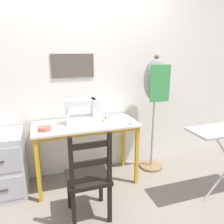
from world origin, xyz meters
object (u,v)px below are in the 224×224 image
Objects in this scene: wooden_chair at (88,178)px; dress_form at (155,88)px; sewing_machine at (85,112)px; thread_spool_near_machine at (103,120)px; fabric_bowl at (45,128)px; thread_spool_mid_table at (105,118)px; filing_cabinet at (4,165)px; scissors at (131,124)px.

dress_form is at bearing 32.83° from wooden_chair.
thread_spool_near_machine is (0.22, -0.03, -0.12)m from sewing_machine.
fabric_bowl is 1.45m from dress_form.
thread_spool_mid_table reaches higher than filing_cabinet.
scissors is (0.97, -0.08, -0.02)m from fabric_bowl.
wooden_chair reaches higher than fabric_bowl.
scissors is 3.13× the size of thread_spool_near_machine.
scissors is 0.35m from thread_spool_mid_table.
scissors is at bearing -22.77° from sewing_machine.
scissors is at bearing -48.94° from thread_spool_mid_table.
wooden_chair is at bearing -38.43° from filing_cabinet.
thread_spool_near_machine reaches higher than filing_cabinet.
filing_cabinet is (-0.46, 0.13, -0.43)m from fabric_bowl.
fabric_bowl is at bearing -173.67° from dress_form.
fabric_bowl is 3.28× the size of thread_spool_mid_table.
fabric_bowl is at bearing -172.04° from thread_spool_near_machine.
fabric_bowl is (-0.47, -0.13, -0.11)m from sewing_machine.
thread_spool_near_machine is at bearing -8.56° from sewing_machine.
sewing_machine is 0.56× the size of filing_cabinet.
sewing_machine is at bearing 171.44° from thread_spool_near_machine.
filing_cabinet is at bearing -177.74° from thread_spool_mid_table.
thread_spool_near_machine is (0.68, 0.10, -0.00)m from fabric_bowl.
scissors is 0.62m from dress_form.
thread_spool_mid_table is 1.27m from filing_cabinet.
dress_form is (0.43, 0.24, 0.37)m from scissors.
fabric_bowl reaches higher than filing_cabinet.
filing_cabinet is (-1.15, 0.04, -0.42)m from thread_spool_near_machine.
fabric_bowl is 0.73m from wooden_chair.
thread_spool_mid_table is at bearing 13.86° from fabric_bowl.
sewing_machine is 2.93× the size of fabric_bowl.
filing_cabinet is at bearing 178.05° from thread_spool_near_machine.
thread_spool_mid_table is at bearing 177.73° from dress_form.
scissors is 2.82× the size of thread_spool_mid_table.
thread_spool_near_machine is 0.02× the size of dress_form.
thread_spool_near_machine is at bearing 7.96° from fabric_bowl.
thread_spool_near_machine is 0.05× the size of filing_cabinet.
wooden_chair is (-0.38, -0.70, -0.36)m from thread_spool_mid_table.
thread_spool_near_machine is at bearing 62.09° from wooden_chair.
filing_cabinet is 2.02m from dress_form.
fabric_bowl is 0.15× the size of wooden_chair.
fabric_bowl is 0.76m from thread_spool_mid_table.
fabric_bowl is at bearing -164.55° from sewing_machine.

